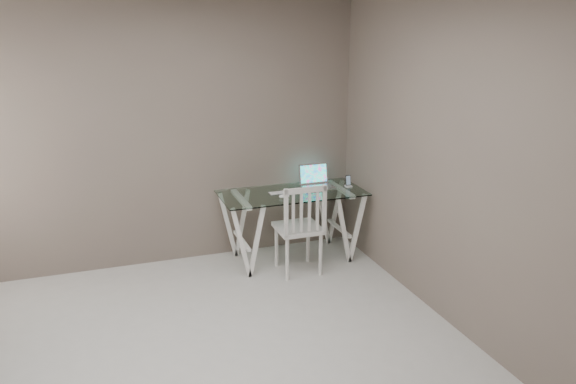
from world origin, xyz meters
The scene contains 7 objects.
room centered at (-0.06, 0.02, 1.72)m, with size 4.50×4.52×2.71m.
desk centered at (1.20, 1.85, 0.38)m, with size 1.50×0.70×0.75m.
chair centered at (1.16, 1.46, 0.52)m, with size 0.44×0.44×0.95m.
laptop centered at (1.52, 1.97, 0.80)m, with size 0.33×0.27×0.23m.
keyboard centered at (1.08, 1.86, 0.75)m, with size 0.25×0.11×0.01m, color silver.
mouse centered at (1.06, 1.69, 0.76)m, with size 0.11×0.07×0.04m, color white.
phone_dock centered at (1.84, 1.85, 0.78)m, with size 0.07×0.07×0.12m.
Camera 1 is at (-0.69, -3.40, 2.44)m, focal length 35.00 mm.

